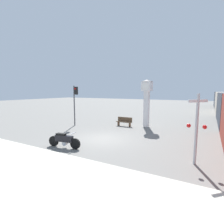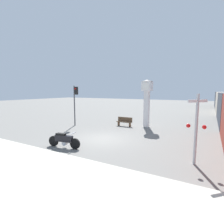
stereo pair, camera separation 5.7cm
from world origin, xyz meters
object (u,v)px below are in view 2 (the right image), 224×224
(clock_tower, at_px, (147,96))
(motorcycle, at_px, (64,140))
(bench, at_px, (125,121))
(traffic_light, at_px, (75,98))
(railroad_crossing_signal, at_px, (196,126))

(clock_tower, bearing_deg, motorcycle, -105.99)
(clock_tower, distance_m, bench, 3.44)
(clock_tower, bearing_deg, traffic_light, -156.22)
(clock_tower, xyz_separation_m, railroad_crossing_signal, (4.99, -7.54, -1.21))
(motorcycle, xyz_separation_m, bench, (0.43, 8.16, -0.01))
(traffic_light, distance_m, bench, 5.62)
(motorcycle, distance_m, railroad_crossing_signal, 7.77)
(traffic_light, bearing_deg, motorcycle, -54.97)
(railroad_crossing_signal, relative_size, bench, 2.19)
(traffic_light, bearing_deg, bench, 26.25)
(traffic_light, xyz_separation_m, railroad_crossing_signal, (11.66, -4.61, -0.93))
(motorcycle, xyz_separation_m, clock_tower, (2.53, 8.84, 2.63))
(motorcycle, bearing_deg, bench, 78.77)
(bench, bearing_deg, railroad_crossing_signal, -44.05)
(clock_tower, height_order, traffic_light, clock_tower)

